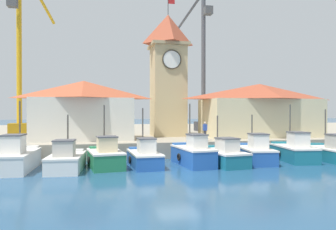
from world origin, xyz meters
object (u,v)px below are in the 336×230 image
Objects in this scene: fishing_boat_mid_right at (193,154)px; warehouse_left at (84,109)px; fishing_boat_left_outer at (17,158)px; warehouse_right at (260,110)px; fishing_boat_mid_left at (105,157)px; fishing_boat_end_right at (331,152)px; dock_worker_near_tower at (205,131)px; fishing_boat_right_inner at (222,155)px; clock_tower at (168,72)px; port_crane_far at (21,73)px; fishing_boat_far_right at (294,151)px; fishing_boat_center at (144,157)px; fishing_boat_left_inner at (66,160)px; port_crane_near at (202,75)px; fishing_boat_right_outer at (255,153)px.

fishing_boat_mid_right is 11.71m from warehouse_left.
fishing_boat_mid_right is (11.64, -0.42, 0.00)m from fishing_boat_left_outer.
fishing_boat_mid_left is at bearing -153.29° from warehouse_right.
fishing_boat_end_right reaches higher than dock_worker_near_tower.
fishing_boat_left_outer is 1.02× the size of fishing_boat_right_inner.
fishing_boat_mid_left is at bearing 177.92° from fishing_boat_end_right.
clock_tower is 16.79m from port_crane_far.
dock_worker_near_tower is (-8.45, 5.08, 1.45)m from fishing_boat_end_right.
fishing_boat_mid_left is 0.31× the size of clock_tower.
fishing_boat_end_right is 3.10× the size of dock_worker_near_tower.
fishing_boat_far_right is 14.72m from clock_tower.
fishing_boat_center is at bearing -110.56° from clock_tower.
fishing_boat_end_right is (19.51, 0.03, 0.02)m from fishing_boat_left_inner.
fishing_boat_center reaches higher than fishing_boat_right_inner.
fishing_boat_left_outer is at bearing 177.56° from fishing_boat_right_inner.
fishing_boat_mid_right is 21.44m from port_crane_near.
fishing_boat_center is 0.51× the size of warehouse_left.
fishing_boat_left_inner is 8.54m from fishing_boat_mid_right.
fishing_boat_right_inner is 1.01× the size of fishing_boat_end_right.
fishing_boat_center is 0.98× the size of fishing_boat_mid_right.
fishing_boat_right_outer is (16.53, -0.11, -0.06)m from fishing_boat_left_outer.
fishing_boat_left_inner is 12.27m from dock_worker_near_tower.
fishing_boat_far_right is 7.33m from dock_worker_near_tower.
fishing_boat_end_right reaches higher than fishing_boat_right_inner.
fishing_boat_left_outer is at bearing -78.76° from port_crane_far.
fishing_boat_mid_left is 14.24m from fishing_boat_far_right.
clock_tower is (12.16, 10.31, 7.11)m from fishing_boat_left_outer.
fishing_boat_mid_right is at bearing -109.94° from port_crane_near.
fishing_boat_right_outer is 1.00× the size of fishing_boat_far_right.
fishing_boat_end_right is 9.16m from warehouse_right.
fishing_boat_right_inner is at bearing -2.44° from fishing_boat_left_outer.
fishing_boat_mid_right is 0.24× the size of port_crane_far.
port_crane_far is (-19.86, 16.89, 7.42)m from fishing_boat_right_outer.
fishing_boat_center is 9.63m from warehouse_left.
fishing_boat_right_inner is (10.63, 0.12, -0.01)m from fishing_boat_left_inner.
port_crane_far is at bearing 144.04° from fishing_boat_far_right.
fishing_boat_mid_right is at bearing -2.05° from fishing_boat_left_outer.
fishing_boat_center is at bearing -1.22° from fishing_boat_left_outer.
warehouse_left reaches higher than fishing_boat_mid_left.
fishing_boat_left_inner reaches higher than dock_worker_near_tower.
port_crane_near is (-1.37, 18.40, 7.77)m from fishing_boat_far_right.
fishing_boat_left_inner is 0.25× the size of port_crane_near.
port_crane_near is 15.95m from dock_worker_near_tower.
port_crane_far is at bearing 101.24° from fishing_boat_left_outer.
fishing_boat_mid_right is 0.33× the size of clock_tower.
fishing_boat_mid_left is 17.03m from fishing_boat_end_right.
fishing_boat_center is at bearing 175.97° from fishing_boat_mid_right.
clock_tower is at bearing 17.26° from warehouse_left.
clock_tower is at bearing 126.55° from fishing_boat_far_right.
warehouse_left reaches higher than fishing_boat_center.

